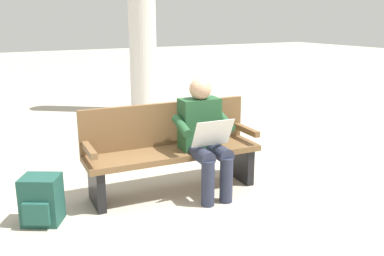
{
  "coord_description": "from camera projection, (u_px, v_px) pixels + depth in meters",
  "views": [
    {
      "loc": [
        1.8,
        3.67,
        1.76
      ],
      "look_at": [
        -0.13,
        0.15,
        0.7
      ],
      "focal_mm": 39.45,
      "sensor_mm": 36.0,
      "label": 1
    }
  ],
  "objects": [
    {
      "name": "ground_plane",
      "position": [
        174.0,
        191.0,
        4.4
      ],
      "size": [
        40.0,
        40.0,
        0.0
      ],
      "primitive_type": "plane",
      "color": "#B7AD99"
    },
    {
      "name": "person_seated",
      "position": [
        204.0,
        134.0,
        4.2
      ],
      "size": [
        0.59,
        0.59,
        1.18
      ],
      "rotation": [
        0.0,
        0.0,
        -0.07
      ],
      "color": "#23512D",
      "rests_on": "ground"
    },
    {
      "name": "bench_near",
      "position": [
        171.0,
        147.0,
        4.34
      ],
      "size": [
        1.83,
        0.6,
        0.9
      ],
      "rotation": [
        0.0,
        0.0,
        -0.07
      ],
      "color": "brown",
      "rests_on": "ground"
    },
    {
      "name": "support_pillar",
      "position": [
        141.0,
        0.0,
        7.62
      ],
      "size": [
        0.5,
        0.5,
        4.11
      ],
      "primitive_type": "cylinder",
      "color": "silver",
      "rests_on": "ground"
    },
    {
      "name": "backpack",
      "position": [
        42.0,
        200.0,
        3.67
      ],
      "size": [
        0.41,
        0.39,
        0.43
      ],
      "rotation": [
        0.0,
        0.0,
        5.75
      ],
      "color": "#1E4C42",
      "rests_on": "ground"
    }
  ]
}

